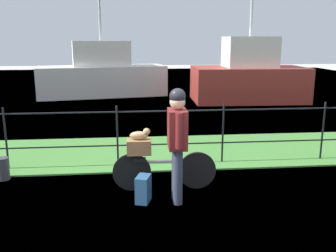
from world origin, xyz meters
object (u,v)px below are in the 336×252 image
(moored_boat_mid, at_px, (248,77))
(moored_boat_near, at_px, (102,75))
(wooden_crate, at_px, (139,147))
(terrier_dog, at_px, (140,135))
(mooring_bollard, at_px, (3,169))
(backpack_on_paving, at_px, (143,189))
(bicycle_main, at_px, (163,170))
(cyclist_person, at_px, (177,136))

(moored_boat_mid, bearing_deg, moored_boat_near, 162.00)
(wooden_crate, bearing_deg, moored_boat_mid, 62.38)
(wooden_crate, height_order, terrier_dog, terrier_dog)
(mooring_bollard, relative_size, moored_boat_near, 0.07)
(wooden_crate, relative_size, terrier_dog, 1.19)
(terrier_dog, bearing_deg, backpack_on_paving, -87.53)
(wooden_crate, height_order, moored_boat_mid, moored_boat_mid)
(bicycle_main, bearing_deg, mooring_bollard, 165.76)
(backpack_on_paving, relative_size, mooring_bollard, 1.03)
(bicycle_main, xyz_separation_m, mooring_bollard, (-2.68, 0.68, -0.13))
(bicycle_main, relative_size, moored_boat_mid, 0.38)
(bicycle_main, height_order, terrier_dog, terrier_dog)
(bicycle_main, xyz_separation_m, wooden_crate, (-0.38, 0.01, 0.40))
(bicycle_main, relative_size, mooring_bollard, 4.22)
(cyclist_person, bearing_deg, moored_boat_mid, 66.49)
(wooden_crate, distance_m, moored_boat_mid, 9.48)
(terrier_dog, relative_size, cyclist_person, 0.19)
(terrier_dog, distance_m, moored_boat_mid, 9.47)
(mooring_bollard, bearing_deg, bicycle_main, -14.24)
(terrier_dog, height_order, cyclist_person, cyclist_person)
(wooden_crate, height_order, backpack_on_paving, wooden_crate)
(terrier_dog, relative_size, backpack_on_paving, 0.79)
(backpack_on_paving, bearing_deg, mooring_bollard, 82.03)
(terrier_dog, relative_size, moored_boat_mid, 0.07)
(moored_boat_near, bearing_deg, backpack_on_paving, -82.67)
(wooden_crate, distance_m, mooring_bollard, 2.46)
(wooden_crate, bearing_deg, mooring_bollard, 163.70)
(moored_boat_near, height_order, moored_boat_mid, moored_boat_mid)
(terrier_dog, bearing_deg, wooden_crate, 178.99)
(bicycle_main, distance_m, backpack_on_paving, 0.56)
(backpack_on_paving, relative_size, moored_boat_mid, 0.09)
(bicycle_main, xyz_separation_m, terrier_dog, (-0.35, 0.01, 0.59))
(wooden_crate, relative_size, moored_boat_mid, 0.09)
(backpack_on_paving, distance_m, mooring_bollard, 2.60)
(terrier_dog, xyz_separation_m, mooring_bollard, (-2.33, 0.67, -0.72))
(terrier_dog, distance_m, mooring_bollard, 2.53)
(wooden_crate, relative_size, backpack_on_paving, 0.94)
(bicycle_main, relative_size, moored_boat_near, 0.30)
(cyclist_person, relative_size, moored_boat_mid, 0.39)
(terrier_dog, height_order, moored_boat_near, moored_boat_near)
(bicycle_main, distance_m, mooring_bollard, 2.77)
(cyclist_person, relative_size, mooring_bollard, 4.32)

